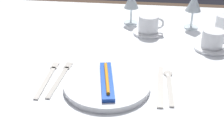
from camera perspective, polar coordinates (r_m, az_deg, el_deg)
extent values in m
cube|color=white|center=(1.18, 0.43, 2.04)|extent=(1.80, 1.10, 0.04)
cube|color=white|center=(1.73, 2.67, 6.92)|extent=(1.80, 0.01, 0.18)
cylinder|color=white|center=(0.93, -0.96, -4.11)|extent=(0.26, 0.26, 0.02)
cube|color=blue|center=(0.92, -0.97, -3.32)|extent=(0.08, 0.21, 0.01)
cylinder|color=orange|center=(0.92, -0.97, -2.74)|extent=(0.04, 0.17, 0.01)
cube|color=beige|center=(0.97, -10.04, -3.46)|extent=(0.02, 0.19, 0.00)
cube|color=beige|center=(1.06, -8.18, -0.50)|extent=(0.02, 0.04, 0.00)
cube|color=beige|center=(0.98, -12.30, -3.49)|extent=(0.02, 0.19, 0.00)
cube|color=beige|center=(1.07, -10.60, -0.49)|extent=(0.02, 0.04, 0.00)
cube|color=beige|center=(0.94, 9.02, -4.78)|extent=(0.02, 0.19, 0.00)
cube|color=beige|center=(1.03, 9.06, -1.48)|extent=(0.02, 0.06, 0.00)
cube|color=beige|center=(0.93, 10.76, -4.97)|extent=(0.02, 0.17, 0.00)
ellipsoid|color=beige|center=(1.02, 10.42, -1.94)|extent=(0.03, 0.04, 0.01)
cylinder|color=white|center=(1.23, 18.00, 2.70)|extent=(0.13, 0.13, 0.01)
cylinder|color=white|center=(1.21, 18.26, 4.31)|extent=(0.08, 0.08, 0.07)
torus|color=white|center=(1.22, 20.15, 4.31)|extent=(0.05, 0.01, 0.05)
cylinder|color=white|center=(1.31, 6.72, 5.69)|extent=(0.13, 0.13, 0.01)
cylinder|color=white|center=(1.30, 6.82, 7.30)|extent=(0.08, 0.08, 0.07)
torus|color=white|center=(1.30, 8.69, 7.33)|extent=(0.05, 0.01, 0.05)
cylinder|color=white|center=(1.40, 20.24, 5.59)|extent=(0.14, 0.14, 0.01)
cylinder|color=silver|center=(1.42, 3.53, 7.52)|extent=(0.06, 0.06, 0.01)
cylinder|color=silver|center=(1.40, 3.58, 8.93)|extent=(0.01, 0.01, 0.07)
cone|color=silver|center=(1.38, 3.67, 11.66)|extent=(0.07, 0.07, 0.07)
cylinder|color=silver|center=(1.41, 14.50, 6.49)|extent=(0.06, 0.06, 0.01)
cylinder|color=silver|center=(1.39, 14.69, 7.99)|extent=(0.01, 0.01, 0.07)
cone|color=silver|center=(1.37, 15.08, 10.92)|extent=(0.07, 0.07, 0.08)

